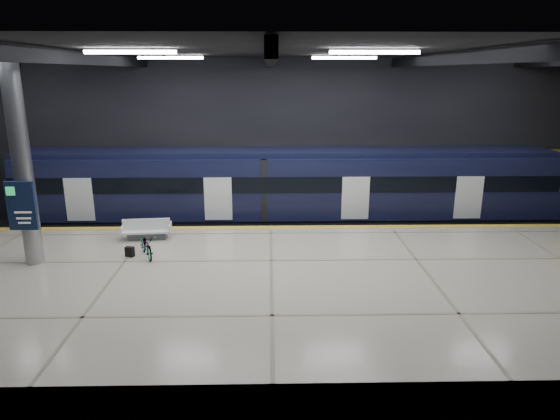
{
  "coord_description": "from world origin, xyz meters",
  "views": [
    {
      "loc": [
        -0.04,
        -16.99,
        7.34
      ],
      "look_at": [
        0.35,
        1.5,
        2.2
      ],
      "focal_mm": 32.0,
      "sensor_mm": 36.0,
      "label": 1
    }
  ],
  "objects": [
    {
      "name": "safety_strip",
      "position": [
        0.0,
        2.75,
        1.11
      ],
      "size": [
        30.0,
        0.4,
        0.01
      ],
      "primitive_type": "cube",
      "color": "yellow",
      "rests_on": "platform"
    },
    {
      "name": "platform",
      "position": [
        0.0,
        -2.5,
        0.55
      ],
      "size": [
        30.0,
        11.0,
        1.1
      ],
      "primitive_type": "cube",
      "color": "beige",
      "rests_on": "ground"
    },
    {
      "name": "pannier_bag",
      "position": [
        -4.95,
        -0.5,
        1.28
      ],
      "size": [
        0.34,
        0.27,
        0.35
      ],
      "primitive_type": "cube",
      "rotation": [
        0.0,
        0.0,
        -0.34
      ],
      "color": "black",
      "rests_on": "platform"
    },
    {
      "name": "train",
      "position": [
        2.5,
        5.5,
        2.06
      ],
      "size": [
        29.4,
        2.84,
        3.79
      ],
      "color": "black",
      "rests_on": "ground"
    },
    {
      "name": "rails",
      "position": [
        0.0,
        5.5,
        0.08
      ],
      "size": [
        30.0,
        1.52,
        0.16
      ],
      "color": "gray",
      "rests_on": "ground"
    },
    {
      "name": "ground",
      "position": [
        0.0,
        0.0,
        0.0
      ],
      "size": [
        30.0,
        30.0,
        0.0
      ],
      "primitive_type": "plane",
      "color": "black",
      "rests_on": "ground"
    },
    {
      "name": "bench",
      "position": [
        -4.79,
        1.39,
        1.39
      ],
      "size": [
        1.91,
        0.93,
        0.81
      ],
      "rotation": [
        0.0,
        0.0,
        0.09
      ],
      "color": "#595B60",
      "rests_on": "platform"
    },
    {
      "name": "info_column",
      "position": [
        -8.0,
        -1.03,
        4.46
      ],
      "size": [
        0.9,
        0.78,
        6.9
      ],
      "color": "#9EA0A5",
      "rests_on": "platform"
    },
    {
      "name": "bicycle",
      "position": [
        -4.35,
        -0.5,
        1.51
      ],
      "size": [
        1.14,
        1.63,
        0.81
      ],
      "primitive_type": "imported",
      "rotation": [
        0.0,
        0.0,
        0.44
      ],
      "color": "#99999E",
      "rests_on": "platform"
    },
    {
      "name": "room_shell",
      "position": [
        -0.0,
        0.0,
        5.72
      ],
      "size": [
        30.1,
        16.1,
        8.05
      ],
      "color": "black",
      "rests_on": "ground"
    }
  ]
}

